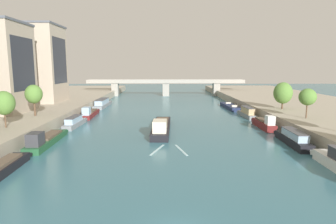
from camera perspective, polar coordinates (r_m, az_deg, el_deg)
quay_left at (r=84.84m, az=-28.38°, el=0.20°), size 36.00×170.00×2.46m
quay_right at (r=85.72m, az=27.81°, el=0.32°), size 36.00×170.00×2.46m
barge_midriver at (r=56.13m, az=-1.33°, el=-2.91°), size 3.95×19.47×3.23m
wake_behind_barge at (r=43.98m, az=0.23°, el=-7.50°), size 5.60×6.01×0.03m
moored_boat_left_near at (r=50.71m, az=-23.05°, el=-5.05°), size 2.94×14.32×2.86m
moored_boat_left_lone at (r=64.18m, az=-17.99°, el=-1.91°), size 2.35×10.95×2.18m
moored_boat_left_upstream at (r=75.87m, az=-15.20°, el=-0.23°), size 2.82×13.39×2.90m
moored_boat_left_end at (r=93.69m, az=-12.84°, el=1.66°), size 3.05×16.48×2.53m
moored_boat_right_far at (r=50.89m, az=23.52°, el=-4.82°), size 2.58×11.69×2.43m
moored_boat_right_midway at (r=62.39m, az=18.52°, el=-2.17°), size 2.07×10.64×3.13m
moored_boat_right_second at (r=75.10m, az=15.37°, el=-0.15°), size 2.26×10.83×2.60m
moored_boat_right_downstream at (r=90.26m, az=12.29°, el=1.09°), size 3.61×16.37×2.16m
tree_left_by_lamp at (r=54.56m, az=-29.74°, el=1.54°), size 3.50×3.50×6.10m
tree_left_third at (r=65.21m, az=-25.04°, el=3.21°), size 3.44×3.44×6.44m
tree_right_by_lamp at (r=62.51m, az=25.91°, el=2.69°), size 3.29×3.29×5.87m
tree_right_nearest at (r=74.40m, az=21.81°, el=3.51°), size 4.40×4.40×6.43m
building_left_tall at (r=92.23m, az=-24.76°, el=8.70°), size 14.65×13.28×21.98m
bridge_far at (r=126.45m, az=-0.42°, el=5.30°), size 68.32×4.40×7.12m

